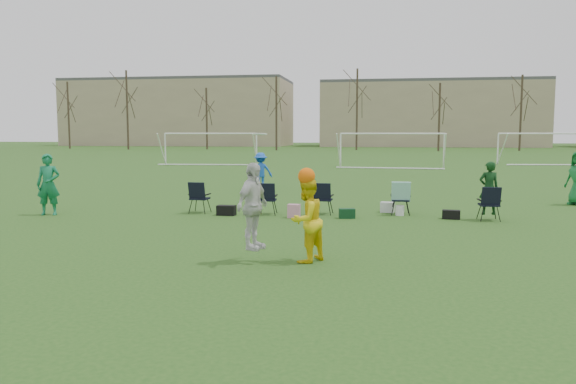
% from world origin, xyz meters
% --- Properties ---
extents(ground, '(260.00, 260.00, 0.00)m').
position_xyz_m(ground, '(0.00, 0.00, 0.00)').
color(ground, '#224E18').
rests_on(ground, ground).
extents(fielder_green_near, '(0.77, 0.61, 1.85)m').
position_xyz_m(fielder_green_near, '(-6.69, 6.59, 0.93)').
color(fielder_green_near, '#147248').
rests_on(fielder_green_near, ground).
extents(fielder_blue, '(1.19, 0.95, 1.61)m').
position_xyz_m(fielder_blue, '(-1.98, 15.15, 0.80)').
color(fielder_blue, blue).
rests_on(fielder_blue, ground).
extents(center_contest, '(1.82, 1.24, 2.47)m').
position_xyz_m(center_contest, '(1.31, 1.59, 0.96)').
color(center_contest, silver).
rests_on(center_contest, ground).
extents(sideline_setup, '(9.19, 1.90, 1.67)m').
position_xyz_m(sideline_setup, '(2.40, 7.87, 0.51)').
color(sideline_setup, '#0E3514').
rests_on(sideline_setup, ground).
extents(goal_left, '(7.39, 0.76, 2.46)m').
position_xyz_m(goal_left, '(-10.00, 34.00, 1.92)').
color(goal_left, white).
rests_on(goal_left, ground).
extents(goal_mid, '(7.40, 0.63, 2.46)m').
position_xyz_m(goal_mid, '(4.00, 32.00, 1.92)').
color(goal_mid, white).
rests_on(goal_mid, ground).
extents(goal_right, '(7.35, 1.14, 2.46)m').
position_xyz_m(goal_right, '(16.00, 38.00, 1.92)').
color(goal_right, white).
rests_on(goal_right, ground).
extents(tree_line, '(110.28, 3.28, 11.40)m').
position_xyz_m(tree_line, '(0.24, 69.85, 5.09)').
color(tree_line, '#382B21').
rests_on(tree_line, ground).
extents(building_row, '(126.00, 16.00, 13.00)m').
position_xyz_m(building_row, '(6.73, 96.00, 5.99)').
color(building_row, tan).
rests_on(building_row, ground).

